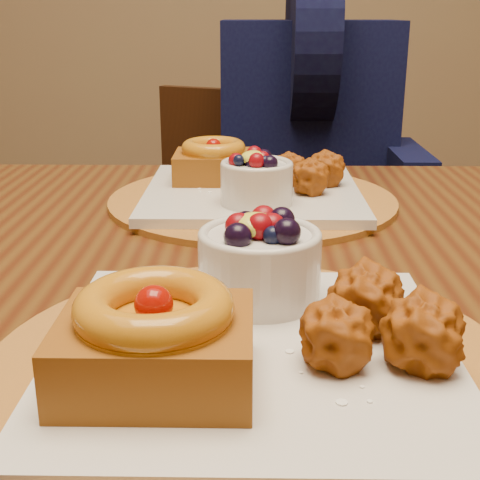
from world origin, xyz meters
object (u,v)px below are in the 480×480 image
(place_setting_far, at_px, (251,186))
(diner, at_px, (308,103))
(place_setting_near, at_px, (247,330))
(dining_table, at_px, (252,330))
(chair_far, at_px, (216,257))

(place_setting_far, bearing_deg, diner, 78.71)
(place_setting_near, distance_m, diner, 1.06)
(dining_table, height_order, chair_far, chair_far)
(place_setting_far, xyz_separation_m, diner, (0.12, 0.62, 0.03))
(dining_table, relative_size, place_setting_far, 4.21)
(place_setting_near, distance_m, place_setting_far, 0.43)
(place_setting_near, height_order, place_setting_far, place_setting_near)
(diner, bearing_deg, dining_table, -91.03)
(dining_table, height_order, diner, diner)
(dining_table, relative_size, chair_far, 1.93)
(chair_far, relative_size, diner, 1.09)
(dining_table, distance_m, place_setting_far, 0.24)
(place_setting_far, bearing_deg, dining_table, -89.31)
(place_setting_far, relative_size, chair_far, 0.46)
(dining_table, xyz_separation_m, chair_far, (-0.08, 0.81, -0.22))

